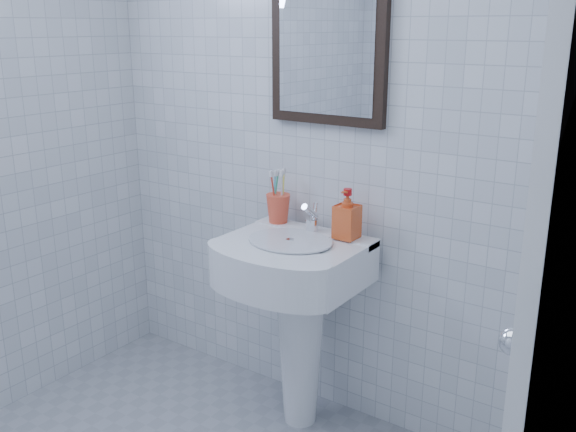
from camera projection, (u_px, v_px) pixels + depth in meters
The scene contains 9 objects.
wall_back at pixel (325, 120), 2.54m from camera, with size 2.20×0.02×2.50m, color silver.
wall_right at pixel (522, 269), 0.99m from camera, with size 0.02×2.40×2.50m, color silver.
washbasin at pixel (298, 301), 2.56m from camera, with size 0.54×0.39×0.83m.
faucet at pixel (312, 220), 2.54m from camera, with size 0.05×0.11×0.13m.
toothbrush_cup at pixel (278, 208), 2.66m from camera, with size 0.10×0.10×0.12m, color #E84A2E, non-canonical shape.
soap_dispenser at pixel (347, 214), 2.45m from camera, with size 0.09×0.09×0.19m, color red.
wall_mirror at pixel (328, 42), 2.43m from camera, with size 0.50×0.04×0.62m.
bathroom_door at pixel (569, 297), 1.51m from camera, with size 0.04×0.80×2.00m, color white.
hand_towel at pixel (561, 317), 1.70m from camera, with size 0.03×0.16×0.38m, color silver.
Camera 1 is at (1.33, -0.97, 1.61)m, focal length 40.00 mm.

